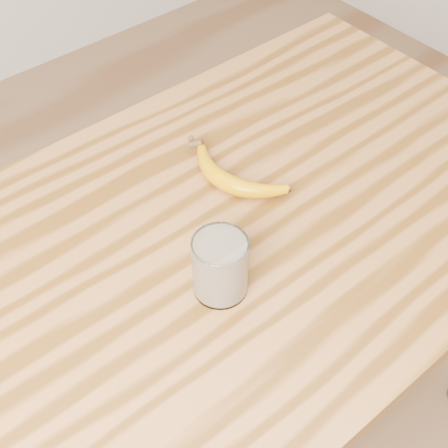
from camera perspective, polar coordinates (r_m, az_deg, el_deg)
table at (r=1.23m, az=2.93°, el=-2.77°), size 1.20×0.80×0.90m
smoothie_glass at (r=0.98m, az=-0.35°, el=-3.86°), size 0.09×0.09×0.11m
banana at (r=1.15m, az=0.29°, el=3.74°), size 0.17×0.30×0.04m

